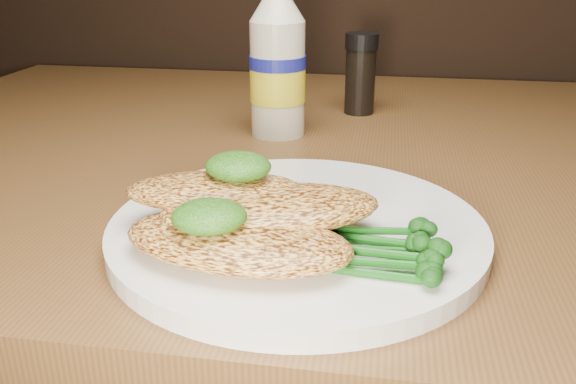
# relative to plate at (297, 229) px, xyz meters

# --- Properties ---
(plate) EXTENTS (0.29, 0.29, 0.01)m
(plate) POSITION_rel_plate_xyz_m (0.00, 0.00, 0.00)
(plate) COLOR white
(plate) RESTS_ON dining_table
(chicken_front) EXTENTS (0.17, 0.10, 0.03)m
(chicken_front) POSITION_rel_plate_xyz_m (-0.03, -0.07, 0.02)
(chicken_front) COLOR #F6AC4E
(chicken_front) RESTS_ON plate
(chicken_mid) EXTENTS (0.18, 0.13, 0.02)m
(chicken_mid) POSITION_rel_plate_xyz_m (-0.01, -0.03, 0.03)
(chicken_mid) COLOR #F6AC4E
(chicken_mid) RESTS_ON plate
(chicken_back) EXTENTS (0.14, 0.09, 0.02)m
(chicken_back) POSITION_rel_plate_xyz_m (-0.06, -0.02, 0.03)
(chicken_back) COLOR #F6AC4E
(chicken_back) RESTS_ON plate
(pesto_front) EXTENTS (0.05, 0.05, 0.02)m
(pesto_front) POSITION_rel_plate_xyz_m (-0.05, -0.07, 0.04)
(pesto_front) COLOR #123708
(pesto_front) RESTS_ON chicken_front
(pesto_back) EXTENTS (0.06, 0.06, 0.02)m
(pesto_back) POSITION_rel_plate_xyz_m (-0.04, -0.01, 0.05)
(pesto_back) COLOR #123708
(pesto_back) RESTS_ON chicken_back
(broccolini_bundle) EXTENTS (0.15, 0.12, 0.02)m
(broccolini_bundle) POSITION_rel_plate_xyz_m (0.05, -0.05, 0.02)
(broccolini_bundle) COLOR #115111
(broccolini_bundle) RESTS_ON plate
(mayo_bottle) EXTENTS (0.07, 0.07, 0.18)m
(mayo_bottle) POSITION_rel_plate_xyz_m (-0.07, 0.27, 0.08)
(mayo_bottle) COLOR beige
(mayo_bottle) RESTS_ON dining_table
(pepper_grinder) EXTENTS (0.05, 0.05, 0.11)m
(pepper_grinder) POSITION_rel_plate_xyz_m (0.03, 0.39, 0.05)
(pepper_grinder) COLOR black
(pepper_grinder) RESTS_ON dining_table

